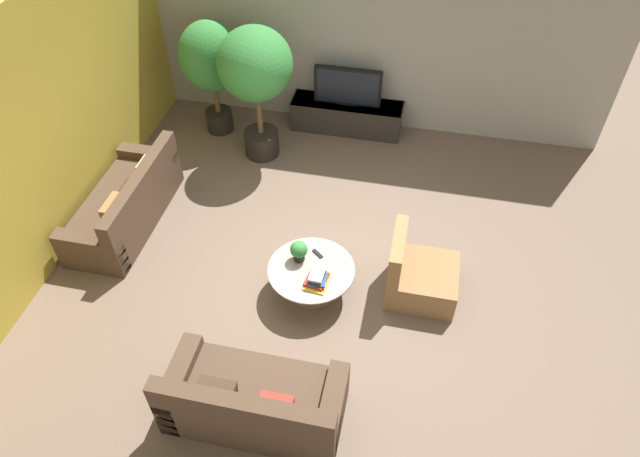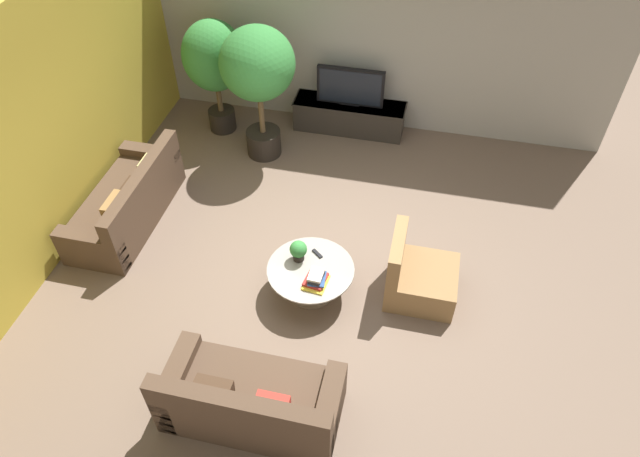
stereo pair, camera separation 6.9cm
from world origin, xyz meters
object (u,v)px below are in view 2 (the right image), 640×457
at_px(potted_palm_tall, 214,60).
at_px(potted_plant_tabletop, 298,250).
at_px(coffee_table, 311,276).
at_px(armchair_wicker, 418,277).
at_px(television, 350,87).
at_px(couch_by_wall, 128,203).
at_px(media_console, 349,116).
at_px(couch_near_entry, 251,401).
at_px(potted_palm_corner, 258,71).

height_order(potted_palm_tall, potted_plant_tabletop, potted_palm_tall).
xyz_separation_m(coffee_table, armchair_wicker, (1.22, 0.27, -0.02)).
xyz_separation_m(television, armchair_wicker, (1.41, -3.13, -0.51)).
bearing_deg(coffee_table, couch_by_wall, 165.65).
relative_size(couch_by_wall, armchair_wicker, 2.27).
relative_size(media_console, couch_near_entry, 1.02).
height_order(couch_by_wall, armchair_wicker, armchair_wicker).
distance_m(television, potted_palm_corner, 1.58).
xyz_separation_m(couch_by_wall, potted_palm_corner, (1.32, 1.82, 1.11)).
bearing_deg(television, coffee_table, -86.84).
bearing_deg(couch_by_wall, television, 137.67).
xyz_separation_m(media_console, television, (0.00, -0.00, 0.53)).
relative_size(media_console, armchair_wicker, 2.05).
xyz_separation_m(television, couch_by_wall, (-2.47, -2.72, -0.49)).
distance_m(couch_near_entry, potted_palm_tall, 5.14).
relative_size(coffee_table, couch_near_entry, 0.59).
xyz_separation_m(television, couch_near_entry, (-0.01, -5.08, -0.50)).
height_order(television, armchair_wicker, television).
distance_m(couch_by_wall, couch_near_entry, 3.41).
bearing_deg(coffee_table, couch_near_entry, -96.64).
relative_size(media_console, couch_by_wall, 0.90).
xyz_separation_m(television, coffee_table, (0.19, -3.40, -0.49)).
distance_m(armchair_wicker, potted_palm_tall, 4.44).
bearing_deg(potted_palm_corner, potted_plant_tabletop, -63.97).
distance_m(media_console, television, 0.53).
distance_m(armchair_wicker, potted_palm_corner, 3.58).
relative_size(potted_palm_corner, potted_plant_tabletop, 7.49).
height_order(media_console, potted_plant_tabletop, potted_plant_tabletop).
bearing_deg(couch_by_wall, potted_palm_tall, 168.01).
bearing_deg(coffee_table, television, 93.16).
relative_size(television, couch_near_entry, 0.60).
distance_m(television, potted_palm_tall, 2.08).
relative_size(coffee_table, armchair_wicker, 1.18).
distance_m(television, armchair_wicker, 3.47).
xyz_separation_m(media_console, potted_palm_corner, (-1.15, -0.90, 1.14)).
height_order(coffee_table, potted_palm_corner, potted_palm_corner).
distance_m(potted_palm_corner, potted_plant_tabletop, 2.78).
bearing_deg(potted_palm_tall, potted_plant_tabletop, -54.92).
xyz_separation_m(media_console, armchair_wicker, (1.41, -3.13, 0.02)).
bearing_deg(media_console, potted_plant_tabletop, -89.72).
height_order(armchair_wicker, potted_palm_corner, potted_palm_corner).
bearing_deg(couch_near_entry, television, -90.09).
distance_m(couch_by_wall, potted_palm_corner, 2.51).
bearing_deg(armchair_wicker, couch_by_wall, 83.94).
distance_m(media_console, potted_plant_tabletop, 3.30).
height_order(media_console, potted_palm_tall, potted_palm_tall).
xyz_separation_m(media_console, potted_palm_tall, (-1.99, -0.43, 0.96)).
bearing_deg(television, potted_palm_corner, -142.07).
bearing_deg(couch_near_entry, potted_palm_tall, -66.93).
height_order(couch_by_wall, couch_near_entry, same).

